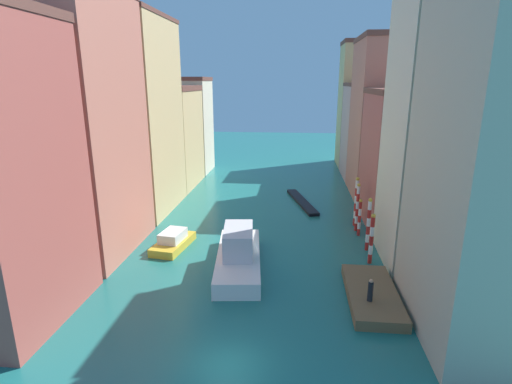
% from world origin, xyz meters
% --- Properties ---
extents(ground_plane, '(154.00, 154.00, 0.00)m').
position_xyz_m(ground_plane, '(0.00, 24.50, 0.00)').
color(ground_plane, '#1E6B66').
extents(building_left_1, '(6.95, 11.36, 22.58)m').
position_xyz_m(building_left_1, '(-14.44, 14.35, 11.31)').
color(building_left_1, '#C6705B').
rests_on(building_left_1, ground).
extents(building_left_2, '(6.95, 12.09, 21.91)m').
position_xyz_m(building_left_2, '(-14.44, 26.33, 10.96)').
color(building_left_2, '#DBB77A').
rests_on(building_left_2, ground).
extents(building_left_3, '(6.95, 10.87, 14.30)m').
position_xyz_m(building_left_3, '(-14.44, 37.73, 7.16)').
color(building_left_3, '#DBB77A').
rests_on(building_left_3, ground).
extents(building_left_4, '(6.95, 7.56, 15.54)m').
position_xyz_m(building_left_4, '(-14.44, 47.33, 7.78)').
color(building_left_4, beige).
rests_on(building_left_4, ground).
extents(building_right_0, '(6.95, 10.78, 21.71)m').
position_xyz_m(building_right_0, '(14.44, 4.89, 10.86)').
color(building_right_0, '#BCB299').
rests_on(building_right_0, ground).
extents(building_right_1, '(6.95, 8.50, 21.91)m').
position_xyz_m(building_right_1, '(14.44, 14.85, 10.96)').
color(building_right_1, beige).
rests_on(building_right_1, ground).
extents(building_right_2, '(6.95, 10.99, 14.19)m').
position_xyz_m(building_right_2, '(14.44, 24.58, 7.11)').
color(building_right_2, '#B25147').
rests_on(building_right_2, ground).
extents(building_right_3, '(6.95, 11.29, 20.40)m').
position_xyz_m(building_right_3, '(14.44, 35.83, 10.21)').
color(building_right_3, '#C6705B').
rests_on(building_right_3, ground).
extents(building_right_4, '(6.95, 9.98, 14.64)m').
position_xyz_m(building_right_4, '(14.44, 46.38, 7.33)').
color(building_right_4, tan).
rests_on(building_right_4, ground).
extents(building_right_5, '(6.95, 8.03, 21.62)m').
position_xyz_m(building_right_5, '(14.44, 55.59, 10.82)').
color(building_right_5, '#DBB77A').
rests_on(building_right_5, ground).
extents(waterfront_dock, '(3.39, 7.85, 0.74)m').
position_xyz_m(waterfront_dock, '(9.04, 7.82, 0.37)').
color(waterfront_dock, brown).
rests_on(waterfront_dock, ground).
extents(person_on_dock, '(0.36, 0.36, 1.58)m').
position_xyz_m(person_on_dock, '(8.60, 6.35, 1.47)').
color(person_on_dock, black).
rests_on(person_on_dock, waterfront_dock).
extents(mooring_pole_0, '(0.37, 0.37, 4.42)m').
position_xyz_m(mooring_pole_0, '(9.91, 13.74, 2.27)').
color(mooring_pole_0, red).
rests_on(mooring_pole_0, ground).
extents(mooring_pole_1, '(0.35, 0.35, 4.96)m').
position_xyz_m(mooring_pole_1, '(10.10, 16.46, 2.53)').
color(mooring_pole_1, red).
rests_on(mooring_pole_1, ground).
extents(mooring_pole_2, '(0.32, 0.32, 3.79)m').
position_xyz_m(mooring_pole_2, '(9.88, 20.02, 1.94)').
color(mooring_pole_2, red).
rests_on(mooring_pole_2, ground).
extents(mooring_pole_3, '(0.34, 0.34, 5.03)m').
position_xyz_m(mooring_pole_3, '(9.81, 21.36, 2.57)').
color(mooring_pole_3, red).
rests_on(mooring_pole_3, ground).
extents(mooring_pole_4, '(0.39, 0.39, 5.33)m').
position_xyz_m(mooring_pole_4, '(9.89, 22.84, 2.72)').
color(mooring_pole_4, red).
rests_on(mooring_pole_4, ground).
extents(vaporetto_white, '(4.60, 10.90, 3.42)m').
position_xyz_m(vaporetto_white, '(-1.05, 11.86, 1.18)').
color(vaporetto_white, white).
rests_on(vaporetto_white, ground).
extents(gondola_black, '(3.99, 10.50, 0.38)m').
position_xyz_m(gondola_black, '(4.37, 30.38, 0.19)').
color(gondola_black, black).
rests_on(gondola_black, ground).
extents(motorboat_0, '(3.12, 5.51, 1.63)m').
position_xyz_m(motorboat_0, '(-7.64, 15.20, 0.63)').
color(motorboat_0, gold).
rests_on(motorboat_0, ground).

